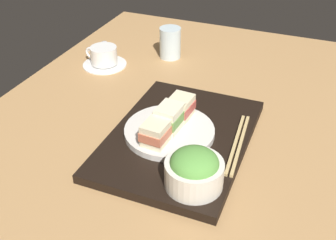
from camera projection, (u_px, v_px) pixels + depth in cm
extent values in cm
cube|color=tan|center=(175.00, 133.00, 102.95)|extent=(140.00, 100.00, 3.00)
cube|color=black|center=(180.00, 138.00, 96.74)|extent=(43.17, 30.66, 2.15)
cylinder|color=silver|center=(169.00, 131.00, 95.92)|extent=(21.00, 21.00, 1.48)
cube|color=beige|center=(157.00, 139.00, 90.84)|extent=(6.79, 5.46, 1.53)
cube|color=#CC6B4C|center=(157.00, 133.00, 89.83)|extent=(7.32, 5.79, 2.08)
cube|color=beige|center=(157.00, 126.00, 88.81)|extent=(6.79, 5.46, 1.53)
cube|color=#EFE5C1|center=(169.00, 125.00, 95.00)|extent=(6.79, 5.46, 1.79)
cube|color=#669347|center=(169.00, 118.00, 93.83)|extent=(7.17, 5.68, 2.39)
cube|color=#EFE5C1|center=(169.00, 110.00, 92.66)|extent=(6.79, 5.46, 1.79)
cube|color=beige|center=(180.00, 114.00, 99.31)|extent=(6.79, 5.46, 1.54)
cube|color=#B74C42|center=(181.00, 107.00, 98.28)|extent=(6.87, 5.82, 2.15)
cube|color=beige|center=(181.00, 101.00, 97.24)|extent=(6.79, 5.46, 1.54)
cylinder|color=silver|center=(194.00, 174.00, 80.64)|extent=(11.67, 11.67, 5.49)
ellipsoid|color=#5B9E42|center=(194.00, 163.00, 79.10)|extent=(9.54, 9.54, 5.25)
cube|color=tan|center=(240.00, 144.00, 92.47)|extent=(22.46, 2.40, 0.70)
cube|color=tan|center=(235.00, 143.00, 92.76)|extent=(22.46, 2.40, 0.70)
cylinder|color=white|center=(105.00, 64.00, 130.32)|extent=(13.75, 13.75, 0.80)
cylinder|color=white|center=(104.00, 55.00, 128.61)|extent=(8.28, 8.28, 5.31)
cylinder|color=#382111|center=(103.00, 48.00, 127.34)|extent=(7.61, 7.61, 0.40)
torus|color=white|center=(91.00, 53.00, 130.15)|extent=(0.87, 3.79, 3.77)
cylinder|color=silver|center=(170.00, 43.00, 132.74)|extent=(6.86, 6.86, 9.90)
cube|color=silver|center=(96.00, 46.00, 141.92)|extent=(8.44, 1.85, 0.50)
ellipsoid|color=silver|center=(104.00, 42.00, 144.84)|extent=(3.08, 2.42, 0.80)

